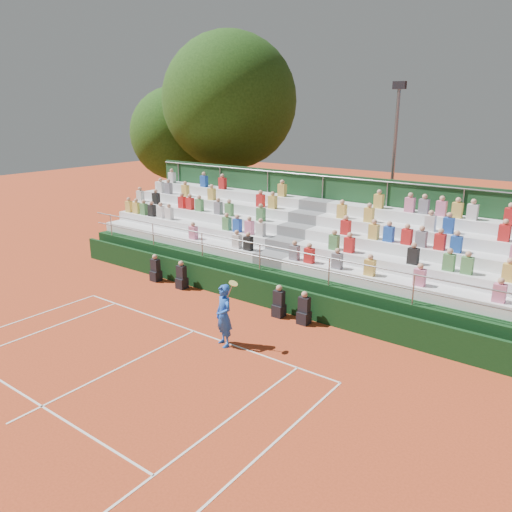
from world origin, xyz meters
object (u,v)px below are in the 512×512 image
Objects in this scene: tennis_player at (224,315)px; tree_east at (229,102)px; floodlight_mast at (394,158)px; tree_west at (177,134)px.

tennis_player is 0.19× the size of tree_east.
tennis_player is at bearing -90.52° from floodlight_mast.
tree_east is at bearing 128.73° from tennis_player.
tree_east is at bearing 178.67° from floodlight_mast.
tennis_player is at bearing -40.82° from tree_west.
tennis_player is 17.73m from tree_east.
floodlight_mast reaches higher than tennis_player.
tree_east reaches higher than tennis_player.
tree_west is 4.61m from tree_east.
floodlight_mast is at bearing -1.33° from tree_east.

